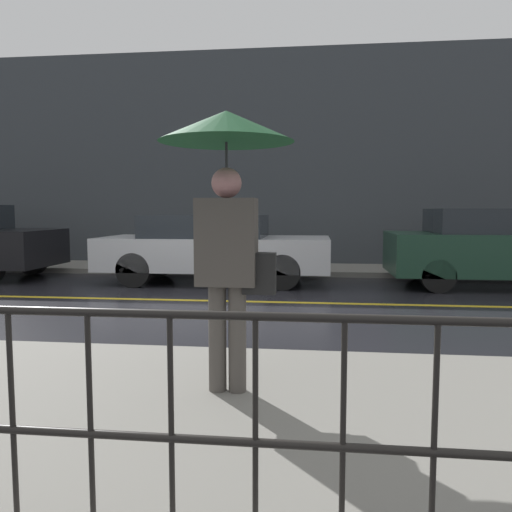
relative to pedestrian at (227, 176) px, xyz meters
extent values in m
plane|color=black|center=(-1.66, 4.26, -1.70)|extent=(80.00, 80.00, 0.00)
cube|color=gray|center=(-1.66, 8.29, -1.64)|extent=(28.00, 1.82, 0.12)
cube|color=gold|center=(-1.66, 4.26, -1.70)|extent=(25.20, 0.12, 0.01)
cube|color=#383D42|center=(-1.66, 9.35, 1.05)|extent=(28.00, 0.30, 5.50)
cylinder|color=black|center=(-0.63, -1.67, -1.12)|extent=(0.02, 0.02, 0.93)
cylinder|color=black|center=(-0.29, -1.67, -1.12)|extent=(0.02, 0.02, 0.93)
cylinder|color=black|center=(0.06, -1.67, -1.12)|extent=(0.02, 0.02, 0.93)
cylinder|color=black|center=(0.40, -1.67, -1.12)|extent=(0.02, 0.02, 0.93)
cylinder|color=black|center=(0.74, -1.67, -1.12)|extent=(0.02, 0.02, 0.93)
cylinder|color=black|center=(1.08, -1.67, -1.12)|extent=(0.02, 0.02, 0.93)
cylinder|color=#4C4742|center=(-0.08, 0.00, -1.19)|extent=(0.13, 0.13, 0.80)
cylinder|color=#4C4742|center=(0.07, 0.00, -1.19)|extent=(0.13, 0.13, 0.80)
cube|color=#47423D|center=(-0.01, 0.00, -0.47)|extent=(0.43, 0.26, 0.63)
sphere|color=#B07675|center=(-0.01, 0.00, -0.05)|extent=(0.22, 0.22, 0.22)
cylinder|color=#262628|center=(-0.01, 0.00, -0.12)|extent=(0.02, 0.02, 0.71)
cone|color=#144723|center=(-0.01, 0.00, 0.35)|extent=(0.97, 0.97, 0.22)
cube|color=black|center=(0.23, 0.00, -0.70)|extent=(0.24, 0.12, 0.30)
cylinder|color=black|center=(-5.78, 7.11, -1.37)|extent=(0.67, 0.22, 0.67)
cube|color=#B2B5BA|center=(-1.36, 6.31, -1.10)|extent=(4.56, 1.81, 0.64)
cube|color=#1E2328|center=(-1.54, 6.31, -0.56)|extent=(2.37, 1.66, 0.44)
cylinder|color=black|center=(0.06, 7.11, -1.37)|extent=(0.66, 0.22, 0.66)
cylinder|color=black|center=(0.06, 5.52, -1.37)|extent=(0.66, 0.22, 0.66)
cylinder|color=black|center=(-2.77, 7.11, -1.37)|extent=(0.66, 0.22, 0.66)
cylinder|color=black|center=(-2.77, 5.52, -1.37)|extent=(0.66, 0.22, 0.66)
cube|color=#193828|center=(4.03, 6.31, -1.06)|extent=(3.91, 1.78, 0.78)
cube|color=#1E2328|center=(3.87, 6.31, -0.44)|extent=(2.03, 1.64, 0.46)
cylinder|color=black|center=(2.82, 7.09, -1.40)|extent=(0.60, 0.22, 0.60)
cylinder|color=black|center=(2.82, 5.53, -1.40)|extent=(0.60, 0.22, 0.60)
camera|label=1|loc=(0.62, -3.56, -0.25)|focal=35.00mm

